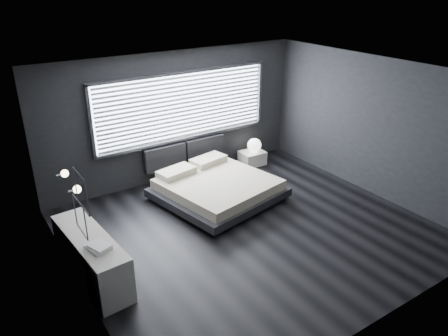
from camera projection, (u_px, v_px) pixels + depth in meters
room at (252, 158)px, 7.30m from camera, size 6.04×6.00×2.80m
window at (184, 107)px, 9.36m from camera, size 4.14×0.09×1.52m
headboard at (185, 153)px, 9.72m from camera, size 1.96×0.16×0.52m
sconce_near at (77, 189)px, 5.80m from camera, size 0.18×0.11×0.11m
sconce_far at (64, 174)px, 6.25m from camera, size 0.18×0.11×0.11m
wall_art_upper at (81, 191)px, 5.19m from camera, size 0.01×0.48×0.48m
wall_art_lower at (80, 217)px, 5.58m from camera, size 0.01×0.48×0.48m
bed at (217, 187)px, 8.85m from camera, size 2.53×2.46×0.56m
nightstand at (252, 158)px, 10.51m from camera, size 0.57×0.49×0.32m
orb_lamp at (254, 145)px, 10.37m from camera, size 0.33×0.33×0.33m
dresser at (92, 257)px, 6.49m from camera, size 0.65×1.86×0.73m
book_stack at (99, 247)px, 6.04m from camera, size 0.34×0.40×0.07m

